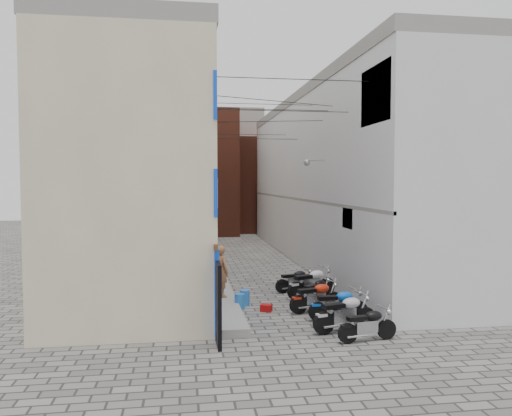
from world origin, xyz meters
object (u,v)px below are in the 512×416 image
water_jug_far (245,298)px  motorcycle_b (345,311)px  motorcycle_d (316,295)px  person_b (211,264)px  motorcycle_f (312,281)px  water_jug_near (240,302)px  motorcycle_c (338,303)px  motorcycle_g (296,279)px  red_crate (266,308)px  person_a (222,271)px  motorcycle_e (317,290)px  motorcycle_a (368,323)px

water_jug_far → motorcycle_b: bearing=-54.0°
motorcycle_d → person_b: person_b is taller
motorcycle_f → water_jug_near: (-2.84, -1.33, -0.35)m
motorcycle_c → water_jug_far: bearing=-131.3°
motorcycle_g → water_jug_far: 2.91m
red_crate → motorcycle_b: bearing=-53.6°
motorcycle_d → person_a: size_ratio=1.06×
motorcycle_e → motorcycle_d: bearing=-53.7°
water_jug_far → red_crate: (0.61, -0.88, -0.15)m
motorcycle_d → red_crate: 1.71m
person_b → motorcycle_a: bearing=-108.2°
water_jug_near → water_jug_far: bearing=65.5°
motorcycle_b → red_crate: bearing=-158.7°
motorcycle_c → water_jug_near: 3.37m
motorcycle_f → red_crate: motorcycle_f is taller
motorcycle_a → person_b: (-3.76, 7.39, 0.46)m
motorcycle_d → motorcycle_b: bearing=-9.1°
water_jug_far → person_a: bearing=153.2°
motorcycle_a → motorcycle_f: bearing=172.9°
motorcycle_b → motorcycle_e: motorcycle_b is taller
motorcycle_a → red_crate: 4.11m
motorcycle_b → motorcycle_f: 4.21m
motorcycle_d → water_jug_near: size_ratio=3.61×
person_a → motorcycle_e: bearing=-127.4°
water_jug_far → motorcycle_a: bearing=-57.3°
red_crate → water_jug_near: bearing=156.9°
motorcycle_a → red_crate: (-2.18, 3.46, -0.38)m
motorcycle_e → motorcycle_c: bearing=-34.1°
motorcycle_f → water_jug_near: bearing=-88.1°
motorcycle_d → motorcycle_f: bearing=154.2°
motorcycle_e → water_jug_far: size_ratio=3.28×
motorcycle_b → motorcycle_f: size_ratio=0.96×
motorcycle_d → person_a: bearing=-132.7°
motorcycle_d → person_b: bearing=-158.0°
motorcycle_e → motorcycle_g: motorcycle_e is taller
water_jug_far → motorcycle_e: bearing=-4.6°
water_jug_near → water_jug_far: size_ratio=1.00×
motorcycle_f → motorcycle_d: bearing=-33.7°
motorcycle_c → person_b: (-3.61, 5.31, 0.41)m
person_b → water_jug_far: size_ratio=2.62×
motorcycle_g → water_jug_near: motorcycle_g is taller
motorcycle_c → water_jug_near: bearing=-122.0°
motorcycle_c → person_b: 6.43m
motorcycle_f → motorcycle_g: motorcycle_f is taller
motorcycle_e → person_b: 4.79m
motorcycle_f → person_a: (-3.38, -0.42, 0.55)m
motorcycle_c → motorcycle_f: size_ratio=0.89×
motorcycle_b → motorcycle_g: size_ratio=1.19×
motorcycle_b → motorcycle_g: 5.25m
motorcycle_a → person_b: size_ratio=1.22×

